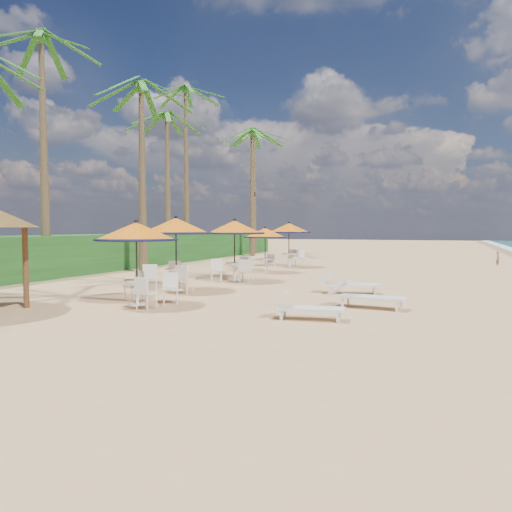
{
  "coord_description": "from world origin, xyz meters",
  "views": [
    {
      "loc": [
        3.22,
        -11.85,
        2.13
      ],
      "look_at": [
        -2.72,
        3.68,
        1.2
      ],
      "focal_mm": 35.0,
      "sensor_mm": 36.0,
      "label": 1
    }
  ],
  "objects_px": {
    "station_0": "(139,242)",
    "station_2": "(235,235)",
    "lounger_mid": "(364,295)",
    "station_4": "(290,233)",
    "lounger_far": "(346,283)",
    "station_1": "(175,235)",
    "lounger_near": "(302,306)",
    "station_3": "(265,237)"
  },
  "relations": [
    {
      "from": "lounger_near",
      "to": "station_1",
      "type": "bearing_deg",
      "value": 139.33
    },
    {
      "from": "station_0",
      "to": "station_4",
      "type": "bearing_deg",
      "value": 90.44
    },
    {
      "from": "station_4",
      "to": "lounger_near",
      "type": "distance_m",
      "value": 16.01
    },
    {
      "from": "station_0",
      "to": "station_2",
      "type": "bearing_deg",
      "value": 90.17
    },
    {
      "from": "station_1",
      "to": "station_4",
      "type": "distance_m",
      "value": 11.47
    },
    {
      "from": "station_0",
      "to": "station_3",
      "type": "relative_size",
      "value": 1.07
    },
    {
      "from": "lounger_near",
      "to": "station_2",
      "type": "bearing_deg",
      "value": 116.89
    },
    {
      "from": "station_0",
      "to": "station_2",
      "type": "distance_m",
      "value": 6.72
    },
    {
      "from": "station_4",
      "to": "station_0",
      "type": "bearing_deg",
      "value": -89.56
    },
    {
      "from": "station_1",
      "to": "lounger_near",
      "type": "relative_size",
      "value": 1.37
    },
    {
      "from": "station_0",
      "to": "station_3",
      "type": "height_order",
      "value": "station_0"
    },
    {
      "from": "lounger_mid",
      "to": "station_3",
      "type": "bearing_deg",
      "value": 130.76
    },
    {
      "from": "station_2",
      "to": "station_3",
      "type": "bearing_deg",
      "value": 93.52
    },
    {
      "from": "station_4",
      "to": "lounger_mid",
      "type": "bearing_deg",
      "value": -65.02
    },
    {
      "from": "station_0",
      "to": "station_1",
      "type": "height_order",
      "value": "station_1"
    },
    {
      "from": "lounger_mid",
      "to": "station_4",
      "type": "bearing_deg",
      "value": 122.01
    },
    {
      "from": "lounger_mid",
      "to": "lounger_far",
      "type": "bearing_deg",
      "value": 117.12
    },
    {
      "from": "station_1",
      "to": "lounger_near",
      "type": "distance_m",
      "value": 6.84
    },
    {
      "from": "lounger_near",
      "to": "lounger_mid",
      "type": "distance_m",
      "value": 2.48
    },
    {
      "from": "station_0",
      "to": "station_4",
      "type": "height_order",
      "value": "station_4"
    },
    {
      "from": "station_1",
      "to": "lounger_far",
      "type": "bearing_deg",
      "value": 13.18
    },
    {
      "from": "station_4",
      "to": "station_2",
      "type": "bearing_deg",
      "value": -89.33
    },
    {
      "from": "station_2",
      "to": "lounger_near",
      "type": "height_order",
      "value": "station_2"
    },
    {
      "from": "station_0",
      "to": "station_4",
      "type": "distance_m",
      "value": 14.63
    },
    {
      "from": "station_4",
      "to": "lounger_mid",
      "type": "height_order",
      "value": "station_4"
    },
    {
      "from": "station_0",
      "to": "lounger_far",
      "type": "bearing_deg",
      "value": 42.48
    },
    {
      "from": "station_0",
      "to": "lounger_near",
      "type": "distance_m",
      "value": 5.07
    },
    {
      "from": "station_1",
      "to": "lounger_mid",
      "type": "relative_size",
      "value": 1.24
    },
    {
      "from": "station_2",
      "to": "station_4",
      "type": "xyz_separation_m",
      "value": [
        -0.09,
        7.92,
        -0.02
      ]
    },
    {
      "from": "station_3",
      "to": "lounger_near",
      "type": "distance_m",
      "value": 12.67
    },
    {
      "from": "station_3",
      "to": "lounger_near",
      "type": "xyz_separation_m",
      "value": [
        5.11,
        -11.5,
        -1.4
      ]
    },
    {
      "from": "station_2",
      "to": "lounger_mid",
      "type": "height_order",
      "value": "station_2"
    },
    {
      "from": "station_0",
      "to": "lounger_mid",
      "type": "distance_m",
      "value": 6.31
    },
    {
      "from": "station_1",
      "to": "station_2",
      "type": "relative_size",
      "value": 1.02
    },
    {
      "from": "station_0",
      "to": "station_4",
      "type": "relative_size",
      "value": 0.95
    },
    {
      "from": "station_1",
      "to": "station_2",
      "type": "height_order",
      "value": "station_1"
    },
    {
      "from": "station_0",
      "to": "lounger_far",
      "type": "xyz_separation_m",
      "value": [
        4.89,
        4.48,
        -1.41
      ]
    },
    {
      "from": "station_2",
      "to": "station_3",
      "type": "height_order",
      "value": "station_2"
    },
    {
      "from": "lounger_near",
      "to": "station_0",
      "type": "bearing_deg",
      "value": 166.89
    },
    {
      "from": "station_2",
      "to": "lounger_far",
      "type": "xyz_separation_m",
      "value": [
        4.91,
        -2.23,
        -1.52
      ]
    },
    {
      "from": "station_1",
      "to": "lounger_mid",
      "type": "bearing_deg",
      "value": -12.4
    },
    {
      "from": "station_0",
      "to": "station_1",
      "type": "xyz_separation_m",
      "value": [
        -0.7,
        3.17,
        0.14
      ]
    }
  ]
}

